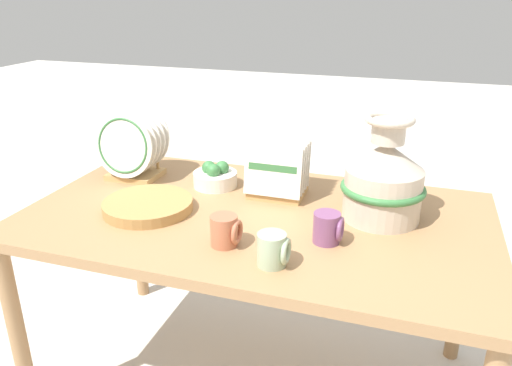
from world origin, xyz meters
The scene contains 9 objects.
display_table centered at (0.00, 0.00, 0.64)m, with size 1.54×0.87×0.71m.
ceramic_vase centered at (0.40, 0.10, 0.85)m, with size 0.27×0.27×0.34m.
dish_rack_round_plates centered at (-0.56, 0.17, 0.83)m, with size 0.25×0.18×0.27m.
dish_rack_square_plates centered at (0.02, 0.18, 0.80)m, with size 0.20×0.17×0.23m.
wicker_charger_stack centered at (-0.36, -0.09, 0.73)m, with size 0.30×0.30×0.04m.
mug_terracotta_glaze centered at (-0.02, -0.23, 0.76)m, with size 0.09×0.08×0.09m.
mug_plum_glaze centered at (0.26, -0.12, 0.76)m, with size 0.09×0.08×0.09m.
mug_sage_glaze centered at (0.15, -0.30, 0.76)m, with size 0.09×0.08×0.09m.
fruit_bowl centered at (-0.22, 0.18, 0.75)m, with size 0.17×0.17×0.10m.
Camera 1 is at (0.48, -1.44, 1.43)m, focal length 35.00 mm.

